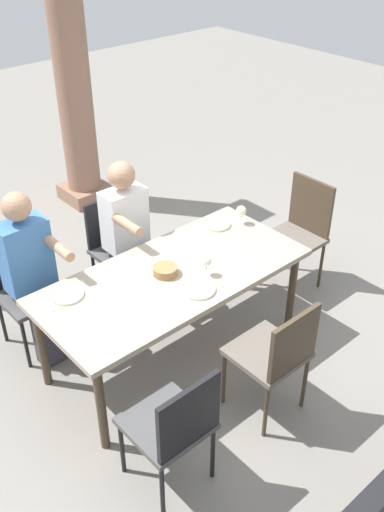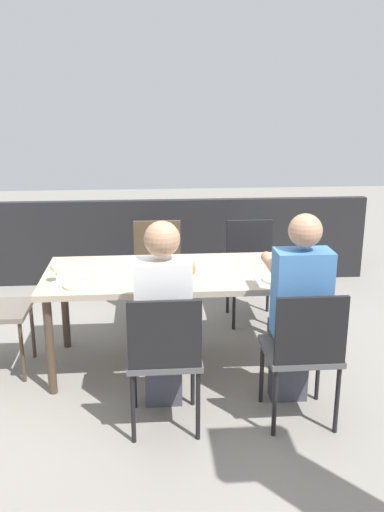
{
  "view_description": "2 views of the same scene",
  "coord_description": "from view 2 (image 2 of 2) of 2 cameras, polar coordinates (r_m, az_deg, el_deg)",
  "views": [
    {
      "loc": [
        -2.04,
        -2.51,
        3.04
      ],
      "look_at": [
        0.14,
        -0.03,
        0.84
      ],
      "focal_mm": 40.25,
      "sensor_mm": 36.0,
      "label": 1
    },
    {
      "loc": [
        0.2,
        3.83,
        1.99
      ],
      "look_at": [
        -0.11,
        -0.03,
        0.84
      ],
      "focal_mm": 38.83,
      "sensor_mm": 36.0,
      "label": 2
    }
  ],
  "objects": [
    {
      "name": "fork_2",
      "position": [
        3.78,
        -9.31,
        -3.0
      ],
      "size": [
        0.03,
        0.17,
        0.01
      ],
      "primitive_type": "cube",
      "rotation": [
        0.0,
        0.0,
        -0.1
      ],
      "color": "silver",
      "rests_on": "dining_table"
    },
    {
      "name": "plate_0",
      "position": [
        3.87,
        8.84,
        -2.4
      ],
      "size": [
        0.22,
        0.22,
        0.02
      ],
      "color": "white",
      "rests_on": "dining_table"
    },
    {
      "name": "spoon_1",
      "position": [
        4.27,
        -3.74,
        -0.51
      ],
      "size": [
        0.02,
        0.17,
        0.01
      ],
      "primitive_type": "cube",
      "rotation": [
        0.0,
        0.0,
        -0.02
      ],
      "color": "silver",
      "rests_on": "dining_table"
    },
    {
      "name": "wine_glass_2",
      "position": [
        3.88,
        -13.86,
        -1.07
      ],
      "size": [
        0.08,
        0.08,
        0.16
      ],
      "color": "white",
      "rests_on": "dining_table"
    },
    {
      "name": "plate_1",
      "position": [
        4.28,
        -1.73,
        -0.39
      ],
      "size": [
        0.23,
        0.23,
        0.02
      ],
      "color": "white",
      "rests_on": "dining_table"
    },
    {
      "name": "spoon_2",
      "position": [
        3.82,
        -13.81,
        -3.08
      ],
      "size": [
        0.02,
        0.17,
        0.01
      ],
      "primitive_type": "cube",
      "rotation": [
        0.0,
        0.0,
        0.01
      ],
      "color": "silver",
      "rests_on": "dining_table"
    },
    {
      "name": "dining_table",
      "position": [
        4.05,
        -1.53,
        -2.47
      ],
      "size": [
        1.92,
        0.89,
        0.74
      ],
      "color": "tan",
      "rests_on": "ground"
    },
    {
      "name": "ground_plane",
      "position": [
        4.32,
        -1.46,
        -10.95
      ],
      "size": [
        16.0,
        16.0,
        0.0
      ],
      "primitive_type": "plane",
      "color": "gray"
    },
    {
      "name": "plate_2",
      "position": [
        3.79,
        -11.57,
        -2.96
      ],
      "size": [
        0.21,
        0.21,
        0.02
      ],
      "color": "silver",
      "rests_on": "dining_table"
    },
    {
      "name": "diner_man_white",
      "position": [
        3.4,
        -2.96,
        -5.92
      ],
      "size": [
        0.35,
        0.5,
        1.29
      ],
      "color": "#3F3F4C",
      "rests_on": "ground"
    },
    {
      "name": "fork_1",
      "position": [
        4.29,
        0.27,
        -0.41
      ],
      "size": [
        0.02,
        0.17,
        0.01
      ],
      "primitive_type": "cube",
      "rotation": [
        0.0,
        0.0,
        -0.03
      ],
      "color": "silver",
      "rests_on": "dining_table"
    },
    {
      "name": "fork_0",
      "position": [
        3.91,
        10.97,
        -2.4
      ],
      "size": [
        0.03,
        0.17,
        0.01
      ],
      "primitive_type": "cube",
      "rotation": [
        0.0,
        0.0,
        -0.07
      ],
      "color": "silver",
      "rests_on": "dining_table"
    },
    {
      "name": "patio_railing",
      "position": [
        5.98,
        -2.56,
        1.55
      ],
      "size": [
        4.32,
        0.1,
        0.9
      ],
      "primitive_type": "cube",
      "color": "black",
      "rests_on": "ground"
    },
    {
      "name": "chair_mid_north",
      "position": [
        3.31,
        -2.87,
        -9.83
      ],
      "size": [
        0.44,
        0.44,
        0.89
      ],
      "color": "#4F4F50",
      "rests_on": "ground"
    },
    {
      "name": "chair_west_north",
      "position": [
        3.43,
        11.44,
        -9.23
      ],
      "size": [
        0.44,
        0.44,
        0.89
      ],
      "color": "#4F4F50",
      "rests_on": "ground"
    },
    {
      "name": "bread_basket",
      "position": [
        3.99,
        -0.86,
        -1.3
      ],
      "size": [
        0.17,
        0.17,
        0.06
      ],
      "primitive_type": "cylinder",
      "color": "#9E7547",
      "rests_on": "dining_table"
    },
    {
      "name": "spoon_0",
      "position": [
        3.84,
        6.65,
        -2.55
      ],
      "size": [
        0.03,
        0.17,
        0.01
      ],
      "primitive_type": "cube",
      "rotation": [
        0.0,
        0.0,
        -0.09
      ],
      "color": "silver",
      "rests_on": "dining_table"
    },
    {
      "name": "chair_west_south",
      "position": [
        5.0,
        6.1,
        -0.74
      ],
      "size": [
        0.44,
        0.44,
        0.89
      ],
      "color": "#4F4F50",
      "rests_on": "ground"
    },
    {
      "name": "wine_glass_1",
      "position": [
        4.15,
        -3.88,
        0.48
      ],
      "size": [
        0.07,
        0.07,
        0.15
      ],
      "color": "white",
      "rests_on": "dining_table"
    },
    {
      "name": "chair_mid_south",
      "position": [
        4.91,
        -3.54,
        -0.84
      ],
      "size": [
        0.44,
        0.44,
        0.89
      ],
      "color": "#6A6158",
      "rests_on": "ground"
    },
    {
      "name": "diner_woman_green",
      "position": [
        3.51,
        10.79,
        -5.31
      ],
      "size": [
        0.35,
        0.49,
        1.32
      ],
      "color": "#3F3F4C",
      "rests_on": "ground"
    }
  ]
}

